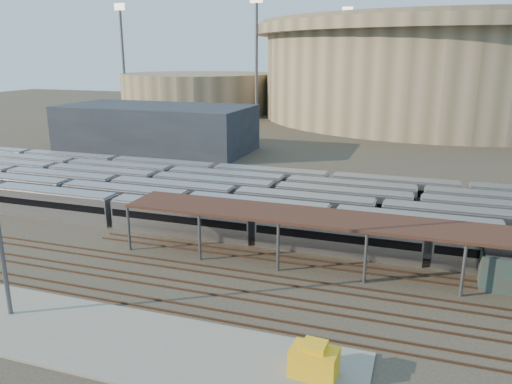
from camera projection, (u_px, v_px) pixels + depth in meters
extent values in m
plane|color=#383026|center=(190.00, 263.00, 51.88)|extent=(420.00, 420.00, 0.00)
cube|color=gray|center=(50.00, 326.00, 39.72)|extent=(50.00, 9.00, 0.20)
cube|color=#ACABB0|center=(256.00, 227.00, 57.30)|extent=(112.00, 2.90, 3.60)
cube|color=#ACABB0|center=(188.00, 208.00, 64.46)|extent=(112.00, 2.90, 3.60)
cube|color=#ACABB0|center=(235.00, 203.00, 66.76)|extent=(112.00, 2.90, 3.60)
cube|color=#ACABB0|center=(275.00, 197.00, 69.25)|extent=(112.00, 2.90, 3.60)
cube|color=#ACABB0|center=(285.00, 190.00, 72.97)|extent=(112.00, 2.90, 3.60)
cube|color=#ACABB0|center=(215.00, 177.00, 80.85)|extent=(112.00, 2.90, 3.60)
cylinder|color=#515156|center=(129.00, 228.00, 54.88)|extent=(0.30, 0.30, 5.00)
cylinder|color=#515156|center=(154.00, 214.00, 59.80)|extent=(0.30, 0.30, 5.00)
cylinder|color=#515156|center=(200.00, 237.00, 52.22)|extent=(0.30, 0.30, 5.00)
cylinder|color=#515156|center=(220.00, 221.00, 57.14)|extent=(0.30, 0.30, 5.00)
cylinder|color=#515156|center=(278.00, 247.00, 49.56)|extent=(0.30, 0.30, 5.00)
cylinder|color=#515156|center=(292.00, 230.00, 54.49)|extent=(0.30, 0.30, 5.00)
cylinder|color=#515156|center=(365.00, 258.00, 46.90)|extent=(0.30, 0.30, 5.00)
cylinder|color=#515156|center=(372.00, 239.00, 51.83)|extent=(0.30, 0.30, 5.00)
cylinder|color=#515156|center=(463.00, 270.00, 44.24)|extent=(0.30, 0.30, 5.00)
cylinder|color=#515156|center=(460.00, 249.00, 49.17)|extent=(0.30, 0.30, 5.00)
cube|color=#321F14|center=(416.00, 227.00, 47.33)|extent=(60.00, 6.00, 0.30)
cube|color=#4C3323|center=(182.00, 269.00, 50.26)|extent=(170.00, 0.12, 0.18)
cube|color=#4C3323|center=(189.00, 264.00, 51.63)|extent=(170.00, 0.12, 0.18)
cube|color=#4C3323|center=(163.00, 286.00, 46.61)|extent=(170.00, 0.12, 0.18)
cube|color=#4C3323|center=(170.00, 280.00, 47.98)|extent=(170.00, 0.12, 0.18)
cube|color=#4C3323|center=(140.00, 306.00, 42.96)|extent=(170.00, 0.12, 0.18)
cube|color=#4C3323|center=(149.00, 298.00, 44.33)|extent=(170.00, 0.12, 0.18)
cylinder|color=gray|center=(439.00, 75.00, 168.08)|extent=(116.00, 116.00, 28.00)
cylinder|color=gray|center=(444.00, 27.00, 163.93)|extent=(124.00, 124.00, 3.00)
cylinder|color=#69604B|center=(445.00, 20.00, 163.33)|extent=(120.00, 120.00, 1.50)
cylinder|color=gray|center=(198.00, 92.00, 187.20)|extent=(56.00, 56.00, 14.00)
cube|color=#1E232D|center=(156.00, 128.00, 111.57)|extent=(42.00, 20.00, 10.00)
cylinder|color=#515156|center=(256.00, 64.00, 156.70)|extent=(1.00, 1.00, 36.00)
cylinder|color=#515156|center=(123.00, 62.00, 182.88)|extent=(1.00, 1.00, 36.00)
cube|color=#FFF2CC|center=(120.00, 7.00, 177.74)|extent=(4.00, 0.60, 2.40)
cylinder|color=#515156|center=(345.00, 62.00, 196.11)|extent=(1.00, 1.00, 36.00)
cube|color=#FFF2CC|center=(348.00, 10.00, 190.97)|extent=(4.00, 0.60, 2.40)
cube|color=gold|center=(314.00, 362.00, 33.31)|extent=(3.27, 2.17, 1.97)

